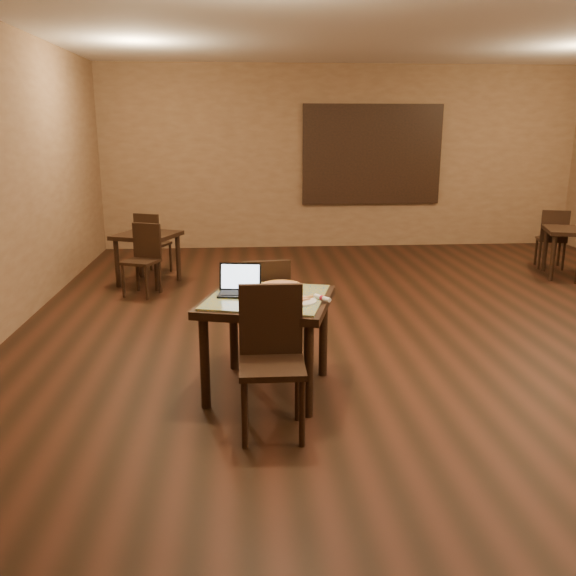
{
  "coord_description": "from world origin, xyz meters",
  "views": [
    {
      "loc": [
        -1.68,
        -5.32,
        1.99
      ],
      "look_at": [
        -1.36,
        -1.01,
        0.85
      ],
      "focal_mm": 38.0,
      "sensor_mm": 36.0,
      "label": 1
    }
  ],
  "objects": [
    {
      "name": "wall_back",
      "position": [
        0.0,
        5.0,
        1.5
      ],
      "size": [
        8.0,
        0.02,
        3.0
      ],
      "primitive_type": "cube",
      "color": "#866344",
      "rests_on": "ground"
    },
    {
      "name": "chair_main_far",
      "position": [
        -1.5,
        -0.29,
        0.52
      ],
      "size": [
        0.44,
        0.44,
        0.92
      ],
      "rotation": [
        0.0,
        0.0,
        3.25
      ],
      "color": "black",
      "rests_on": "ground"
    },
    {
      "name": "mural",
      "position": [
        0.5,
        4.96,
        1.55
      ],
      "size": [
        2.34,
        0.05,
        1.64
      ],
      "color": "#285E94",
      "rests_on": "wall_back"
    },
    {
      "name": "other_table_a",
      "position": [
        2.79,
        2.52,
        0.55
      ],
      "size": [
        0.89,
        0.89,
        0.67
      ],
      "rotation": [
        0.0,
        0.0,
        -0.3
      ],
      "color": "black",
      "rests_on": "ground"
    },
    {
      "name": "other_table_b_chair_far",
      "position": [
        -2.95,
        3.08,
        0.49
      ],
      "size": [
        0.49,
        0.49,
        0.86
      ],
      "rotation": [
        0.0,
        0.0,
        2.75
      ],
      "color": "black",
      "rests_on": "ground"
    },
    {
      "name": "spatula",
      "position": [
        -1.37,
        -0.69,
        0.79
      ],
      "size": [
        0.12,
        0.24,
        0.01
      ],
      "primitive_type": "cube",
      "rotation": [
        0.0,
        0.0,
        0.12
      ],
      "color": "silver",
      "rests_on": "pizza_whole"
    },
    {
      "name": "other_table_b_chair_near",
      "position": [
        -2.9,
        2.07,
        0.49
      ],
      "size": [
        0.49,
        0.49,
        0.86
      ],
      "rotation": [
        0.0,
        0.0,
        -0.39
      ],
      "color": "black",
      "rests_on": "ground"
    },
    {
      "name": "tiled_table",
      "position": [
        -1.51,
        -0.91,
        0.66
      ],
      "size": [
        1.13,
        1.13,
        0.76
      ],
      "rotation": [
        0.0,
        0.0,
        -0.27
      ],
      "color": "black",
      "rests_on": "ground"
    },
    {
      "name": "ceiling",
      "position": [
        0.0,
        0.0,
        3.0
      ],
      "size": [
        8.0,
        10.0,
        0.02
      ],
      "primitive_type": "cube",
      "rotation": [
        3.14,
        0.0,
        0.0
      ],
      "color": "silver",
      "rests_on": "wall_back"
    },
    {
      "name": "napkin_roll",
      "position": [
        -1.11,
        -1.05,
        0.78
      ],
      "size": [
        0.12,
        0.15,
        0.04
      ],
      "rotation": [
        0.0,
        0.0,
        0.61
      ],
      "color": "white",
      "rests_on": "tiled_table"
    },
    {
      "name": "pizza_whole",
      "position": [
        -1.39,
        -0.67,
        0.78
      ],
      "size": [
        0.33,
        0.33,
        0.02
      ],
      "color": "beige",
      "rests_on": "pizza_pan"
    },
    {
      "name": "other_table_b",
      "position": [
        -2.92,
        2.57,
        0.55
      ],
      "size": [
        0.93,
        0.93,
        0.67
      ],
      "rotation": [
        0.0,
        0.0,
        -0.39
      ],
      "color": "black",
      "rests_on": "ground"
    },
    {
      "name": "chair_main_near",
      "position": [
        -1.51,
        -1.53,
        0.56
      ],
      "size": [
        0.43,
        0.43,
        0.99
      ],
      "rotation": [
        0.0,
        0.0,
        -0.01
      ],
      "color": "black",
      "rests_on": "ground"
    },
    {
      "name": "pizza_pan",
      "position": [
        -1.39,
        -0.67,
        0.77
      ],
      "size": [
        0.35,
        0.35,
        0.01
      ],
      "primitive_type": "cylinder",
      "color": "silver",
      "rests_on": "tiled_table"
    },
    {
      "name": "pizza_slice",
      "position": [
        -1.29,
        -1.09,
        0.79
      ],
      "size": [
        0.24,
        0.24,
        0.02
      ],
      "primitive_type": null,
      "rotation": [
        0.0,
        0.0,
        0.55
      ],
      "color": "beige",
      "rests_on": "plate"
    },
    {
      "name": "plate",
      "position": [
        -1.29,
        -1.09,
        0.77
      ],
      "size": [
        0.26,
        0.26,
        0.01
      ],
      "primitive_type": "cylinder",
      "color": "white",
      "rests_on": "tiled_table"
    },
    {
      "name": "other_table_a_chair_far",
      "position": [
        2.76,
        3.02,
        0.49
      ],
      "size": [
        0.47,
        0.47,
        0.86
      ],
      "rotation": [
        0.0,
        0.0,
        2.84
      ],
      "color": "black",
      "rests_on": "ground"
    },
    {
      "name": "laptop",
      "position": [
        -1.71,
        -0.81,
        0.82
      ],
      "size": [
        0.35,
        0.3,
        0.22
      ],
      "rotation": [
        0.0,
        0.0,
        -0.15
      ],
      "color": "black",
      "rests_on": "tiled_table"
    },
    {
      "name": "ground",
      "position": [
        0.0,
        0.0,
        0.0
      ],
      "size": [
        10.0,
        10.0,
        0.0
      ],
      "primitive_type": "plane",
      "color": "black",
      "rests_on": "ground"
    }
  ]
}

